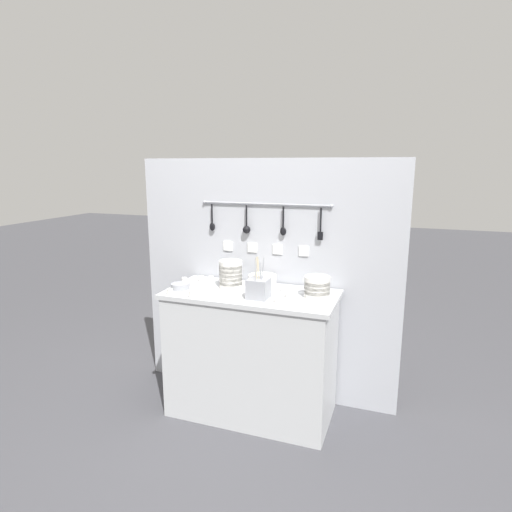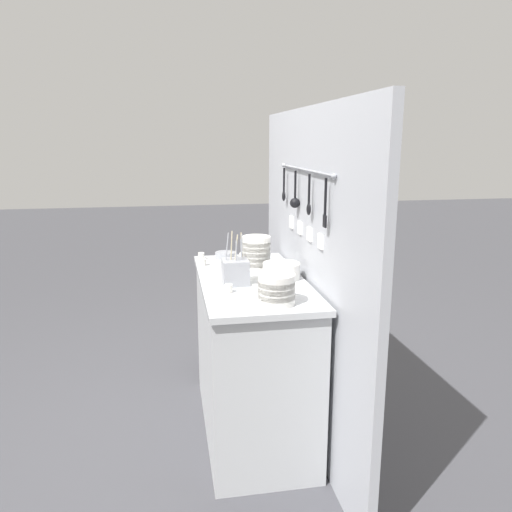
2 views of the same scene
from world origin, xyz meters
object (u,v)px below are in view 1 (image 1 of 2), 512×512
Objects in this scene: plate_stack at (262,281)px; cutlery_caddy at (258,288)px; bowl_stack_nested_right at (317,287)px; steel_mixing_bowl at (180,286)px; cup_back_left at (192,294)px; cup_front_right at (210,291)px; bowl_stack_back_corner at (231,274)px; cup_back_right at (277,299)px; cup_edge_near at (194,283)px; cup_centre at (211,279)px; cup_front_left at (201,279)px; cup_beside_plates at (170,292)px; cup_mid_row at (288,294)px; cup_by_caddy at (184,280)px; cup_edge_far at (284,288)px.

cutlery_caddy is at bearing -76.58° from plate_stack.
bowl_stack_nested_right is 1.29× the size of steel_mixing_bowl.
bowl_stack_nested_right is 0.94m from steel_mixing_bowl.
cutlery_caddy is at bearing -158.57° from bowl_stack_nested_right.
bowl_stack_nested_right reaches higher than plate_stack.
cup_back_left is at bearing -161.67° from cutlery_caddy.
bowl_stack_back_corner is at bearing 70.78° from cup_front_right.
cup_back_right is at bearing -56.53° from plate_stack.
cup_edge_near is (-0.87, -0.02, -0.05)m from bowl_stack_nested_right.
bowl_stack_back_corner is 4.71× the size of cup_centre.
cup_front_left and cup_edge_near have the same top height.
cup_back_right is 0.72m from cup_beside_plates.
cup_mid_row is 0.70m from cup_edge_near.
cup_back_right is 0.73m from cup_front_left.
bowl_stack_back_corner reaches higher than cup_back_right.
cup_by_caddy is (-0.30, 0.19, 0.00)m from cup_front_right.
cup_beside_plates is (-0.92, -0.27, -0.05)m from bowl_stack_nested_right.
cup_edge_far is (0.68, 0.33, 0.00)m from cup_beside_plates.
bowl_stack_nested_right reaches higher than cup_back_left.
cutlery_caddy is 0.20m from cup_mid_row.
cup_front_right is (0.20, -0.27, 0.00)m from cup_front_left.
cup_back_left is (-0.35, -0.39, -0.02)m from plate_stack.
cup_mid_row is at bearing 12.89° from cup_front_right.
cutlery_caddy is 0.33m from cup_front_right.
cup_back_left reaches higher than steel_mixing_bowl.
cup_by_caddy is 1.00× the size of cup_centre.
cup_centre is (0.12, 0.24, 0.00)m from steel_mixing_bowl.
cup_back_right and cup_edge_far have the same top height.
plate_stack is at bearing 123.47° from cup_back_right.
plate_stack is 0.52m from cup_back_left.
cup_edge_near is (-0.66, 0.17, 0.00)m from cup_back_right.
bowl_stack_nested_right is at bearing 19.78° from cup_back_left.
plate_stack reaches higher than cup_beside_plates.
cup_mid_row and cup_centre have the same top height.
cutlery_caddy is at bearing -28.80° from cup_centre.
plate_stack reaches higher than cup_edge_far.
cutlery_caddy is 6.69× the size of cup_edge_near.
cup_front_left is at bearing 173.90° from bowl_stack_nested_right.
cup_front_left is at bearing 107.78° from cup_back_left.
cup_back_left is (-0.15, -0.29, -0.08)m from bowl_stack_back_corner.
bowl_stack_nested_right is 0.87m from cup_edge_near.
cup_edge_far is 0.57m from cup_centre.
plate_stack is at bearing 0.45° from cup_centre.
cup_front_left is 0.12m from cup_by_caddy.
steel_mixing_bowl is 0.27m from cup_centre.
cup_back_left and cup_centre have the same top height.
cup_beside_plates and cup_by_caddy have the same top height.
plate_stack is at bearing 26.83° from bowl_stack_back_corner.
plate_stack is at bearing 164.25° from bowl_stack_nested_right.
bowl_stack_back_corner is 0.43m from cup_beside_plates.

